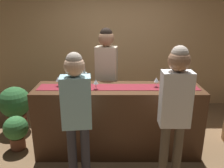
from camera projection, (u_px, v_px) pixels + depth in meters
ground_plane at (118, 150)px, 3.57m from camera, size 10.00×10.00×0.00m
back_wall at (117, 40)px, 4.93m from camera, size 6.00×0.12×2.90m
bar_counter at (119, 120)px, 3.41m from camera, size 2.37×0.60×1.03m
counter_runner_cloth at (119, 87)px, 3.25m from camera, size 2.25×0.28×0.01m
wine_bottle_clear at (85, 79)px, 3.25m from camera, size 0.07×0.07×0.30m
wine_bottle_amber at (74, 78)px, 3.31m from camera, size 0.07×0.07×0.30m
wine_glass_near_customer at (59, 79)px, 3.26m from camera, size 0.07×0.07×0.14m
wine_glass_mid_counter at (157, 80)px, 3.23m from camera, size 0.07×0.07×0.14m
wine_glass_far_end at (97, 82)px, 3.15m from camera, size 0.07×0.07×0.14m
bartender at (107, 70)px, 3.77m from camera, size 0.37×0.26×1.81m
customer_sipping at (176, 104)px, 2.59m from camera, size 0.34×0.24×1.73m
customer_browsing at (77, 107)px, 2.64m from camera, size 0.36×0.23×1.65m
potted_plant_tall at (16, 105)px, 4.07m from camera, size 0.55×0.55×0.80m
potted_plant_small at (17, 130)px, 3.53m from camera, size 0.37×0.37×0.54m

